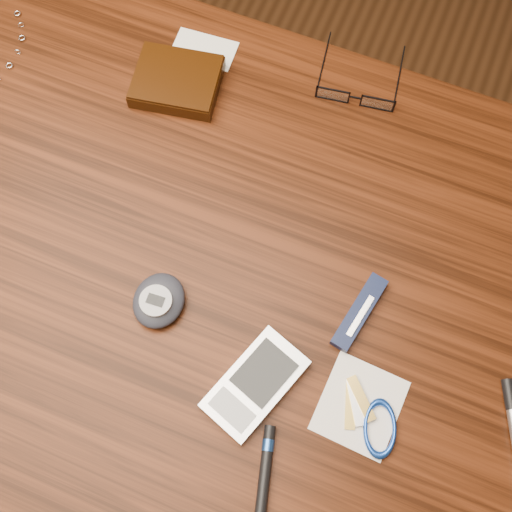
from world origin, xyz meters
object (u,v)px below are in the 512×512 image
(pda_phone, at_px, (255,384))
(notepad_keys, at_px, (370,417))
(wallet_and_card, at_px, (177,81))
(pedometer, at_px, (159,301))
(desk, at_px, (209,279))
(pocket_knife, at_px, (359,312))
(eyeglasses, at_px, (356,96))

(pda_phone, height_order, notepad_keys, pda_phone)
(wallet_and_card, xyz_separation_m, pedometer, (0.11, -0.29, 0.00))
(pedometer, bearing_deg, desk, 74.85)
(pocket_knife, bearing_deg, desk, 179.60)
(wallet_and_card, bearing_deg, notepad_keys, -40.04)
(notepad_keys, relative_size, pocket_knife, 1.05)
(pda_phone, xyz_separation_m, pocket_knife, (0.08, 0.12, -0.00))
(wallet_and_card, distance_m, eyeglasses, 0.24)
(pocket_knife, bearing_deg, pedometer, -160.96)
(pocket_knife, bearing_deg, wallet_and_card, 147.47)
(pda_phone, height_order, pedometer, pedometer)
(wallet_and_card, height_order, pda_phone, wallet_and_card)
(pda_phone, xyz_separation_m, pedometer, (-0.14, 0.05, 0.00))
(eyeglasses, distance_m, pedometer, 0.38)
(wallet_and_card, relative_size, pocket_knife, 1.50)
(eyeglasses, height_order, pda_phone, eyeglasses)
(desk, height_order, notepad_keys, notepad_keys)
(notepad_keys, xyz_separation_m, pocket_knife, (-0.05, 0.11, 0.00))
(wallet_and_card, bearing_deg, pedometer, -69.62)
(wallet_and_card, relative_size, pedometer, 2.08)
(wallet_and_card, distance_m, notepad_keys, 0.50)
(pda_phone, bearing_deg, pedometer, 161.64)
(eyeglasses, relative_size, notepad_keys, 1.16)
(pda_phone, xyz_separation_m, notepad_keys, (0.13, 0.01, -0.01))
(pda_phone, distance_m, notepad_keys, 0.13)
(eyeglasses, bearing_deg, notepad_keys, -68.67)
(notepad_keys, bearing_deg, eyeglasses, 111.33)
(notepad_keys, height_order, pocket_knife, pocket_knife)
(desk, xyz_separation_m, pda_phone, (0.12, -0.13, 0.11))
(wallet_and_card, height_order, notepad_keys, wallet_and_card)
(eyeglasses, height_order, notepad_keys, eyeglasses)
(desk, distance_m, pocket_knife, 0.23)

